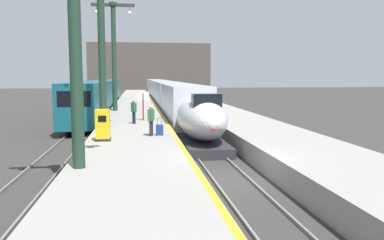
% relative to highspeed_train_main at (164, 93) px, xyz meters
% --- Properties ---
extents(ground_plane, '(260.00, 260.00, 0.00)m').
position_rel_highspeed_train_main_xyz_m(ground_plane, '(0.00, -41.16, -1.97)').
color(ground_plane, '#33302D').
extents(platform_left, '(4.80, 110.00, 1.05)m').
position_rel_highspeed_train_main_xyz_m(platform_left, '(-4.05, -16.41, -1.44)').
color(platform_left, gray).
rests_on(platform_left, ground).
extents(platform_right, '(4.80, 110.00, 1.05)m').
position_rel_highspeed_train_main_xyz_m(platform_right, '(4.05, -16.41, -1.44)').
color(platform_right, gray).
rests_on(platform_right, ground).
extents(platform_left_safety_stripe, '(0.20, 107.80, 0.01)m').
position_rel_highspeed_train_main_xyz_m(platform_left_safety_stripe, '(-1.77, -16.41, -0.91)').
color(platform_left_safety_stripe, yellow).
rests_on(platform_left_safety_stripe, platform_left).
extents(rail_main_left, '(0.08, 110.00, 0.12)m').
position_rel_highspeed_train_main_xyz_m(rail_main_left, '(-0.75, -13.66, -1.91)').
color(rail_main_left, slate).
rests_on(rail_main_left, ground).
extents(rail_main_right, '(0.08, 110.00, 0.12)m').
position_rel_highspeed_train_main_xyz_m(rail_main_right, '(0.75, -13.66, -1.91)').
color(rail_main_right, slate).
rests_on(rail_main_right, ground).
extents(rail_secondary_left, '(0.08, 110.00, 0.12)m').
position_rel_highspeed_train_main_xyz_m(rail_secondary_left, '(-8.85, -13.66, -1.91)').
color(rail_secondary_left, slate).
rests_on(rail_secondary_left, ground).
extents(rail_secondary_right, '(0.08, 110.00, 0.12)m').
position_rel_highspeed_train_main_xyz_m(rail_secondary_right, '(-7.35, -13.66, -1.91)').
color(rail_secondary_right, slate).
rests_on(rail_secondary_right, ground).
extents(highspeed_train_main, '(2.92, 76.29, 3.60)m').
position_rel_highspeed_train_main_xyz_m(highspeed_train_main, '(0.00, 0.00, 0.00)').
color(highspeed_train_main, silver).
rests_on(highspeed_train_main, ground).
extents(regional_train_adjacent, '(2.85, 36.60, 3.80)m').
position_rel_highspeed_train_main_xyz_m(regional_train_adjacent, '(-8.10, -10.76, 0.16)').
color(regional_train_adjacent, '#145660').
rests_on(regional_train_adjacent, ground).
extents(station_column_near, '(4.00, 0.68, 9.57)m').
position_rel_highspeed_train_main_xyz_m(station_column_near, '(-5.90, -42.41, 4.81)').
color(station_column_near, '#1E3828').
rests_on(station_column_near, platform_left).
extents(station_column_mid, '(4.00, 0.68, 10.06)m').
position_rel_highspeed_train_main_xyz_m(station_column_mid, '(-5.90, -31.85, 5.07)').
color(station_column_mid, '#1E3828').
rests_on(station_column_mid, platform_left).
extents(station_column_far, '(4.00, 0.68, 10.05)m').
position_rel_highspeed_train_main_xyz_m(station_column_far, '(-5.90, -18.72, 5.06)').
color(station_column_far, '#1E3828').
rests_on(station_column_far, platform_left).
extents(passenger_near_edge, '(0.38, 0.50, 1.69)m').
position_rel_highspeed_train_main_xyz_m(passenger_near_edge, '(-3.07, -35.20, 0.07)').
color(passenger_near_edge, '#23232D').
rests_on(passenger_near_edge, platform_left).
extents(passenger_mid_platform, '(0.40, 0.47, 1.69)m').
position_rel_highspeed_train_main_xyz_m(passenger_mid_platform, '(-4.05, -29.43, 0.07)').
color(passenger_mid_platform, '#23232D').
rests_on(passenger_mid_platform, platform_left).
extents(rolling_suitcase, '(0.40, 0.22, 0.98)m').
position_rel_highspeed_train_main_xyz_m(rolling_suitcase, '(-2.61, -35.05, -0.61)').
color(rolling_suitcase, navy).
rests_on(rolling_suitcase, platform_left).
extents(ticket_machine_yellow, '(0.76, 0.62, 1.60)m').
position_rel_highspeed_train_main_xyz_m(ticket_machine_yellow, '(-5.55, -36.47, -0.18)').
color(ticket_machine_yellow, yellow).
rests_on(ticket_machine_yellow, platform_left).
extents(departure_info_board, '(0.90, 0.10, 2.12)m').
position_rel_highspeed_train_main_xyz_m(departure_info_board, '(-3.38, -27.42, 0.59)').
color(departure_info_board, maroon).
rests_on(departure_info_board, platform_left).
extents(terminus_back_wall, '(36.00, 2.00, 14.00)m').
position_rel_highspeed_train_main_xyz_m(terminus_back_wall, '(0.00, 60.84, 5.03)').
color(terminus_back_wall, '#4C4742').
rests_on(terminus_back_wall, ground).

